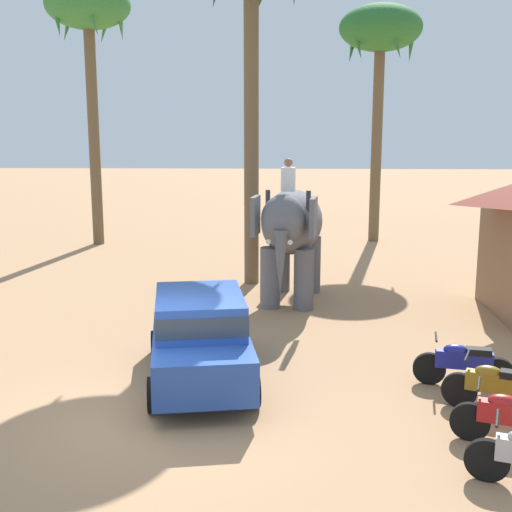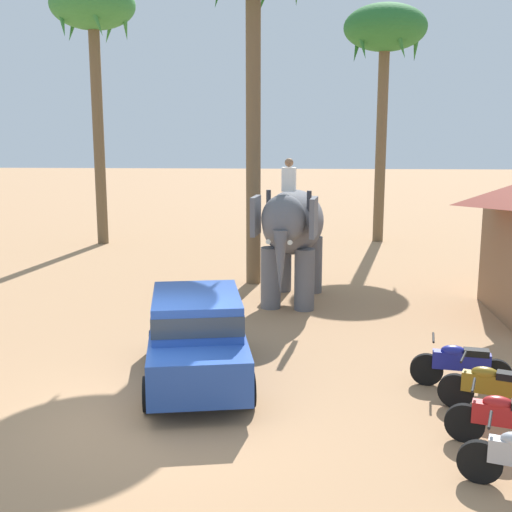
# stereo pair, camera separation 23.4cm
# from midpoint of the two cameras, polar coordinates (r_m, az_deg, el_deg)

# --- Properties ---
(ground_plane) EXTENTS (120.00, 120.00, 0.00)m
(ground_plane) POSITION_cam_midpoint_polar(r_m,az_deg,el_deg) (11.60, -7.93, -13.04)
(ground_plane) COLOR tan
(car_sedan_foreground) EXTENTS (2.37, 4.32, 1.70)m
(car_sedan_foreground) POSITION_cam_midpoint_polar(r_m,az_deg,el_deg) (12.48, -4.53, -6.61)
(car_sedan_foreground) COLOR #23479E
(car_sedan_foreground) RESTS_ON ground
(elephant_with_mahout) EXTENTS (2.08, 3.98, 3.88)m
(elephant_with_mahout) POSITION_cam_midpoint_polar(r_m,az_deg,el_deg) (17.72, 3.45, 2.30)
(elephant_with_mahout) COLOR slate
(elephant_with_mahout) RESTS_ON ground
(motorcycle_second_in_row) EXTENTS (1.74, 0.76, 0.94)m
(motorcycle_second_in_row) POSITION_cam_midpoint_polar(r_m,az_deg,el_deg) (10.85, 21.23, -12.83)
(motorcycle_second_in_row) COLOR black
(motorcycle_second_in_row) RESTS_ON ground
(motorcycle_mid_row) EXTENTS (1.71, 0.84, 0.94)m
(motorcycle_mid_row) POSITION_cam_midpoint_polar(r_m,az_deg,el_deg) (11.95, 20.11, -10.49)
(motorcycle_mid_row) COLOR black
(motorcycle_mid_row) RESTS_ON ground
(motorcycle_fourth_in_row) EXTENTS (1.79, 0.60, 0.94)m
(motorcycle_fourth_in_row) POSITION_cam_midpoint_polar(r_m,az_deg,el_deg) (12.86, 17.56, -8.75)
(motorcycle_fourth_in_row) COLOR black
(motorcycle_fourth_in_row) RESTS_ON ground
(palm_tree_behind_elephant) EXTENTS (3.20, 3.20, 9.24)m
(palm_tree_behind_elephant) POSITION_cam_midpoint_polar(r_m,az_deg,el_deg) (27.58, 11.18, 17.92)
(palm_tree_behind_elephant) COLOR brown
(palm_tree_behind_elephant) RESTS_ON ground
(palm_tree_left_of_road) EXTENTS (3.20, 3.20, 9.98)m
(palm_tree_left_of_road) POSITION_cam_midpoint_polar(r_m,az_deg,el_deg) (27.35, -13.47, 19.29)
(palm_tree_left_of_road) COLOR brown
(palm_tree_left_of_road) RESTS_ON ground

